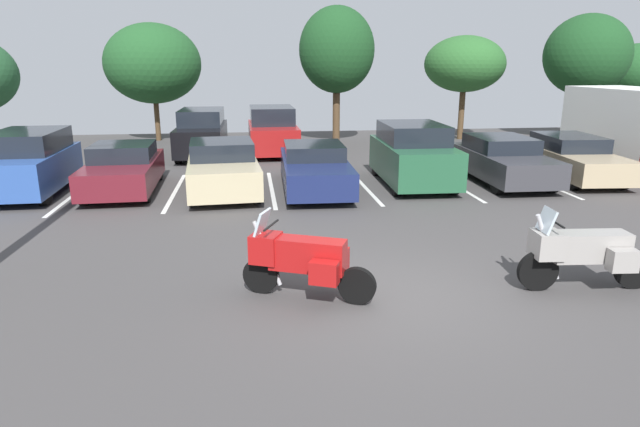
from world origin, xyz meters
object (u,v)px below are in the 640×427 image
(car_champagne, at_px, (223,168))
(car_far_red, at_px, (272,131))
(car_navy, at_px, (315,168))
(motorcycle_touring, at_px, (302,259))
(car_charcoal, at_px, (502,160))
(car_far_black, at_px, (202,133))
(motorcycle_second, at_px, (583,251))
(car_blue, at_px, (28,163))
(car_green, at_px, (413,155))
(car_tan, at_px, (572,158))
(car_maroon, at_px, (124,169))

(car_champagne, relative_size, car_far_red, 1.13)
(car_navy, bearing_deg, car_champagne, 176.78)
(motorcycle_touring, xyz_separation_m, car_charcoal, (7.16, 8.08, 0.04))
(car_far_black, bearing_deg, motorcycle_second, -63.18)
(car_blue, relative_size, car_champagne, 0.88)
(motorcycle_second, relative_size, car_champagne, 0.49)
(car_green, height_order, car_far_black, car_green)
(motorcycle_touring, relative_size, car_green, 0.48)
(car_tan, bearing_deg, car_champagne, -177.44)
(car_blue, distance_m, car_green, 11.34)
(car_far_red, bearing_deg, car_green, -58.04)
(car_far_black, bearing_deg, car_charcoal, -32.04)
(car_maroon, xyz_separation_m, car_green, (8.71, -0.16, 0.26))
(car_charcoal, distance_m, car_far_red, 9.54)
(car_blue, xyz_separation_m, car_champagne, (5.52, -0.42, -0.19))
(motorcycle_touring, xyz_separation_m, motorcycle_second, (4.66, -0.26, 0.01))
(car_champagne, distance_m, car_far_red, 6.97)
(car_tan, relative_size, car_far_red, 1.14)
(motorcycle_touring, height_order, car_navy, motorcycle_touring)
(car_far_black, bearing_deg, motorcycle_touring, -79.39)
(car_charcoal, relative_size, car_far_black, 1.05)
(motorcycle_touring, height_order, car_maroon, motorcycle_touring)
(car_charcoal, bearing_deg, car_tan, 6.00)
(car_blue, distance_m, car_maroon, 2.64)
(motorcycle_touring, xyz_separation_m, car_tan, (9.70, 8.35, 0.01))
(car_maroon, height_order, car_far_red, car_far_red)
(car_charcoal, distance_m, car_far_black, 11.59)
(car_navy, xyz_separation_m, car_far_red, (-0.94, 6.89, 0.27))
(motorcycle_touring, height_order, car_blue, car_blue)
(car_green, bearing_deg, car_blue, 179.15)
(car_maroon, distance_m, car_navy, 5.62)
(car_champagne, distance_m, car_charcoal, 8.75)
(motorcycle_touring, distance_m, motorcycle_second, 4.67)
(car_champagne, xyz_separation_m, car_tan, (11.29, 0.51, -0.03))
(car_champagne, distance_m, car_far_black, 6.48)
(car_maroon, distance_m, car_far_black, 6.26)
(car_champagne, bearing_deg, car_maroon, 172.06)
(car_champagne, bearing_deg, car_navy, -3.22)
(motorcycle_touring, distance_m, car_far_black, 14.48)
(car_navy, relative_size, car_tan, 1.00)
(car_far_red, bearing_deg, car_champagne, -104.64)
(motorcycle_touring, distance_m, car_champagne, 8.00)
(car_navy, distance_m, car_tan, 8.61)
(car_champagne, distance_m, car_tan, 11.30)
(motorcycle_touring, bearing_deg, car_far_red, 89.30)
(motorcycle_second, height_order, car_blue, car_blue)
(motorcycle_second, relative_size, car_green, 0.54)
(motorcycle_touring, xyz_separation_m, car_champagne, (-1.58, 7.84, 0.04))
(motorcycle_touring, xyz_separation_m, car_far_black, (-2.66, 14.23, 0.26))
(car_champagne, xyz_separation_m, car_navy, (2.70, -0.15, -0.05))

